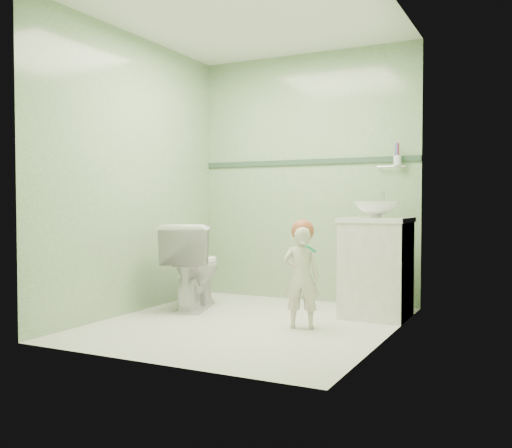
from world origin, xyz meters
The scene contains 12 objects.
ground centered at (0.00, 0.00, 0.00)m, with size 2.50×2.50×0.00m, color white.
room_shell centered at (0.00, 0.00, 1.20)m, with size 2.50×2.54×2.40m.
trim_stripe centered at (0.00, 1.24, 1.35)m, with size 2.20×0.02×0.05m, color #35533F.
vanity centered at (0.84, 0.70, 0.40)m, with size 0.52×0.50×0.80m, color beige.
counter centered at (0.84, 0.70, 0.81)m, with size 0.54×0.52×0.04m, color white.
basin centered at (0.84, 0.70, 0.89)m, with size 0.37×0.37×0.13m, color white.
faucet centered at (0.84, 0.89, 0.97)m, with size 0.03×0.13×0.18m.
cup_holder centered at (0.89, 1.18, 1.33)m, with size 0.26×0.07×0.21m.
toilet centered at (-0.74, 0.37, 0.38)m, with size 0.43×0.75×0.77m, color white.
toddler centered at (0.44, 0.04, 0.39)m, with size 0.28×0.19×0.77m, color beige.
hair_cap centered at (0.44, 0.06, 0.74)m, with size 0.17×0.17×0.17m, color #9D4F2E.
teal_toothbrush centered at (0.55, -0.06, 0.62)m, with size 0.10×0.14×0.08m.
Camera 1 is at (2.05, -3.96, 0.94)m, focal length 40.03 mm.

